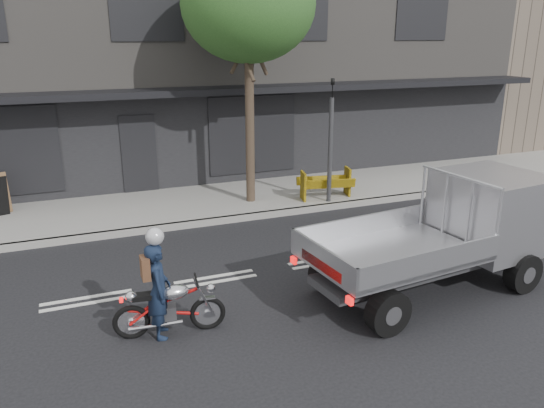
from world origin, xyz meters
The scene contains 10 objects.
ground centered at (0.00, 0.00, 0.00)m, with size 80.00×80.00×0.00m, color black.
sidewalk centered at (0.00, 4.70, 0.07)m, with size 32.00×3.20×0.15m, color gray.
kerb centered at (0.00, 3.10, 0.07)m, with size 32.00×0.20×0.15m, color gray.
building_main centered at (0.00, 11.30, 4.00)m, with size 26.00×10.00×8.00m, color slate.
street_tree centered at (2.20, 4.20, 5.28)m, with size 3.40×3.40×6.74m.
traffic_light_pole centered at (4.20, 3.35, 1.65)m, with size 0.12×0.12×3.50m.
motorcycle centered at (-1.20, -1.63, 0.47)m, with size 1.77×0.52×0.92m.
rider centered at (-1.35, -1.63, 0.78)m, with size 0.57×0.37×1.56m, color #131E35.
flatbed_ute centered at (4.59, -1.78, 1.24)m, with size 4.87×2.40×2.18m.
construction_barrier centered at (4.29, 3.50, 0.57)m, with size 1.50×0.60×0.84m, color yellow, non-canonical shape.
Camera 1 is at (-2.43, -9.19, 4.57)m, focal length 35.00 mm.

